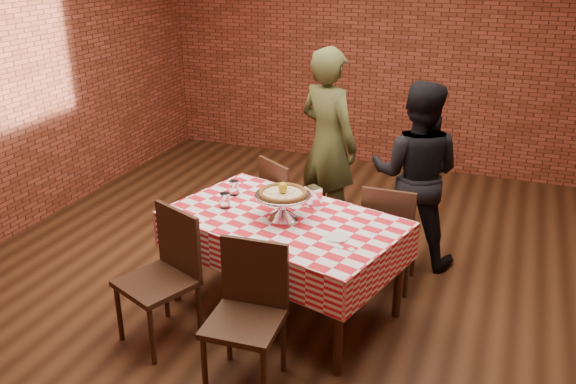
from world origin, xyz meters
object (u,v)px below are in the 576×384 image
at_px(water_glass_left, 225,200).
at_px(chair_near_left, 156,281).
at_px(pizza, 283,194).
at_px(condiment_caddy, 313,197).
at_px(chair_far_right, 390,234).
at_px(water_glass_right, 234,188).
at_px(chair_far_left, 292,206).
at_px(pizza_stand, 283,206).
at_px(table, 284,264).
at_px(diner_olive, 328,143).
at_px(chair_near_right, 244,322).
at_px(diner_black, 415,175).

height_order(water_glass_left, chair_near_left, chair_near_left).
relative_size(pizza, condiment_caddy, 2.30).
relative_size(water_glass_left, chair_far_right, 0.13).
bearing_deg(chair_far_right, water_glass_right, 17.59).
height_order(chair_far_left, chair_far_right, chair_far_left).
bearing_deg(chair_near_left, pizza_stand, 67.84).
xyz_separation_m(table, chair_far_right, (0.65, 0.65, 0.07)).
distance_m(chair_far_left, diner_olive, 0.71).
xyz_separation_m(water_glass_left, diner_olive, (0.35, 1.39, 0.06)).
distance_m(condiment_caddy, diner_olive, 1.15).
bearing_deg(chair_near_right, table, 92.19).
xyz_separation_m(water_glass_left, chair_far_left, (0.21, 0.85, -0.37)).
bearing_deg(chair_near_right, chair_near_left, 160.99).
xyz_separation_m(pizza, condiment_caddy, (0.13, 0.27, -0.11)).
distance_m(water_glass_right, diner_olive, 1.22).
distance_m(pizza, chair_near_left, 1.05).
xyz_separation_m(water_glass_right, chair_near_right, (0.61, -1.13, -0.36)).
bearing_deg(water_glass_right, pizza_stand, -26.42).
height_order(water_glass_left, chair_far_left, chair_far_left).
xyz_separation_m(water_glass_left, diner_black, (1.21, 1.11, -0.03)).
height_order(condiment_caddy, chair_far_right, condiment_caddy).
relative_size(pizza, water_glass_right, 3.01).
distance_m(chair_far_right, diner_olive, 1.15).
bearing_deg(chair_far_left, table, 140.44).
height_order(pizza, water_glass_right, pizza).
bearing_deg(chair_near_right, water_glass_right, 114.48).
bearing_deg(table, condiment_caddy, 63.97).
bearing_deg(pizza, chair_near_left, -134.40).
xyz_separation_m(water_glass_left, condiment_caddy, (0.60, 0.27, 0.02)).
relative_size(water_glass_left, diner_black, 0.07).
bearing_deg(chair_near_right, pizza_stand, 92.42).
xyz_separation_m(table, pizza, (-0.00, -0.01, 0.57)).
bearing_deg(water_glass_right, chair_near_left, -98.90).
height_order(chair_far_right, diner_black, diner_black).
xyz_separation_m(water_glass_right, condiment_caddy, (0.64, 0.02, 0.02)).
xyz_separation_m(water_glass_right, diner_black, (1.25, 0.87, -0.03)).
xyz_separation_m(pizza_stand, water_glass_right, (-0.51, 0.25, -0.03)).
distance_m(chair_near_left, chair_near_right, 0.78).
bearing_deg(condiment_caddy, chair_near_right, -55.96).
bearing_deg(pizza_stand, water_glass_left, 179.04).
relative_size(table, pizza_stand, 4.03).
distance_m(pizza, water_glass_left, 0.48).
height_order(water_glass_right, chair_near_right, chair_near_right).
bearing_deg(chair_far_right, diner_olive, -45.64).
relative_size(pizza_stand, chair_far_left, 0.45).
distance_m(water_glass_left, condiment_caddy, 0.66).
bearing_deg(condiment_caddy, chair_near_left, -93.90).
distance_m(water_glass_right, chair_far_right, 1.29).
bearing_deg(chair_near_left, diner_black, 74.30).
height_order(pizza_stand, chair_near_right, pizza_stand).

